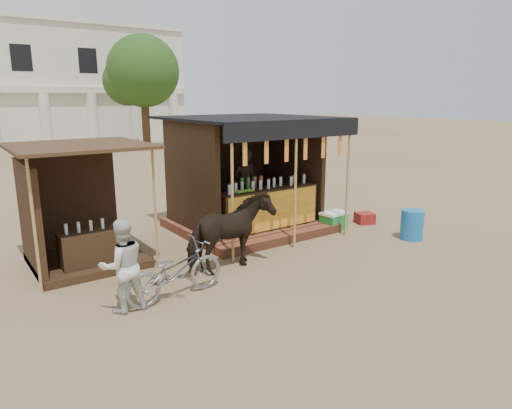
{
  "coord_description": "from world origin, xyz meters",
  "views": [
    {
      "loc": [
        -5.25,
        -5.77,
        3.23
      ],
      "look_at": [
        0.0,
        1.6,
        1.1
      ],
      "focal_mm": 32.0,
      "sensor_mm": 36.0,
      "label": 1
    }
  ],
  "objects": [
    {
      "name": "motorbike",
      "position": [
        -2.27,
        0.69,
        0.47
      ],
      "size": [
        1.83,
        0.81,
        0.93
      ],
      "primitive_type": "imported",
      "rotation": [
        0.0,
        0.0,
        1.68
      ],
      "color": "gray",
      "rests_on": "ground"
    },
    {
      "name": "blue_barrel",
      "position": [
        3.63,
        0.44,
        0.35
      ],
      "size": [
        0.66,
        0.66,
        0.69
      ],
      "primitive_type": "cylinder",
      "rotation": [
        0.0,
        0.0,
        0.33
      ],
      "color": "#1764AC",
      "rests_on": "ground"
    },
    {
      "name": "cow",
      "position": [
        -0.87,
        1.21,
        0.73
      ],
      "size": [
        1.82,
        1.01,
        1.46
      ],
      "primitive_type": "imported",
      "rotation": [
        0.0,
        0.0,
        1.7
      ],
      "color": "black",
      "rests_on": "ground"
    },
    {
      "name": "tree",
      "position": [
        5.81,
        22.14,
        4.63
      ],
      "size": [
        4.5,
        4.4,
        7.0
      ],
      "color": "#382314",
      "rests_on": "ground"
    },
    {
      "name": "red_crate",
      "position": [
        3.79,
        2.0,
        0.14
      ],
      "size": [
        0.56,
        0.54,
        0.28
      ],
      "primitive_type": "cube",
      "rotation": [
        0.0,
        0.0,
        -0.36
      ],
      "color": "maroon",
      "rests_on": "ground"
    },
    {
      "name": "secondary_stall",
      "position": [
        -3.17,
        3.24,
        0.85
      ],
      "size": [
        2.4,
        2.4,
        2.38
      ],
      "color": "#362013",
      "rests_on": "ground"
    },
    {
      "name": "main_stall",
      "position": [
        1.0,
        3.36,
        1.03
      ],
      "size": [
        3.6,
        3.61,
        2.78
      ],
      "color": "brown",
      "rests_on": "ground"
    },
    {
      "name": "bystander",
      "position": [
        -3.11,
        0.74,
        0.73
      ],
      "size": [
        0.73,
        0.58,
        1.47
      ],
      "primitive_type": "imported",
      "rotation": [
        0.0,
        0.0,
        3.1
      ],
      "color": "silver",
      "rests_on": "ground"
    },
    {
      "name": "ground",
      "position": [
        0.0,
        0.0,
        0.0
      ],
      "size": [
        120.0,
        120.0,
        0.0
      ],
      "primitive_type": "plane",
      "color": "#846B4C",
      "rests_on": "ground"
    },
    {
      "name": "cooler",
      "position": [
        2.68,
        2.03,
        0.23
      ],
      "size": [
        0.69,
        0.51,
        0.46
      ],
      "color": "#1B792F",
      "rests_on": "ground"
    }
  ]
}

